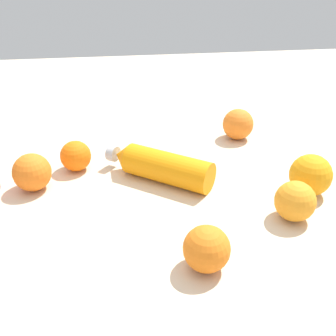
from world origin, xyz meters
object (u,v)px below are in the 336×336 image
(orange_2, at_px, (32,172))
(orange_3, at_px, (207,249))
(orange_5, at_px, (311,175))
(water_bottle, at_px, (159,166))
(orange_1, at_px, (76,156))
(orange_4, at_px, (295,201))
(orange_0, at_px, (238,124))

(orange_2, xyz_separation_m, orange_3, (-0.30, 0.28, -0.00))
(orange_5, bearing_deg, water_bottle, -18.52)
(orange_1, height_order, orange_5, orange_5)
(orange_3, distance_m, orange_4, 0.21)
(orange_1, bearing_deg, orange_5, 160.39)
(orange_0, distance_m, orange_3, 0.50)
(orange_3, relative_size, orange_4, 0.99)
(orange_0, height_order, orange_3, orange_0)
(orange_1, height_order, orange_4, orange_4)
(orange_0, relative_size, orange_5, 0.95)
(orange_0, bearing_deg, orange_3, 67.46)
(water_bottle, height_order, orange_1, orange_1)
(water_bottle, height_order, orange_5, orange_5)
(orange_3, bearing_deg, orange_4, -151.25)
(orange_0, xyz_separation_m, orange_1, (0.41, 0.11, -0.01))
(water_bottle, bearing_deg, orange_4, 179.07)
(water_bottle, distance_m, orange_3, 0.28)
(orange_2, relative_size, orange_5, 0.93)
(orange_2, distance_m, orange_3, 0.41)
(water_bottle, xyz_separation_m, orange_5, (-0.29, 0.10, 0.01))
(orange_0, height_order, orange_1, orange_0)
(orange_3, height_order, orange_4, same)
(orange_3, relative_size, orange_5, 0.87)
(water_bottle, xyz_separation_m, orange_1, (0.18, -0.07, 0.00))
(orange_1, distance_m, orange_5, 0.50)
(water_bottle, bearing_deg, orange_2, 37.23)
(orange_2, distance_m, orange_5, 0.56)
(orange_1, distance_m, orange_4, 0.47)
(orange_1, bearing_deg, orange_4, 148.73)
(water_bottle, relative_size, orange_3, 3.10)
(orange_0, xyz_separation_m, orange_4, (0.00, 0.36, -0.00))
(orange_1, relative_size, orange_5, 0.81)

